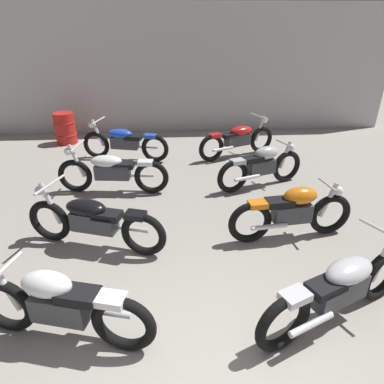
% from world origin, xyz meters
% --- Properties ---
extents(back_wall, '(12.79, 0.24, 3.60)m').
position_xyz_m(back_wall, '(0.00, 8.82, 1.80)').
color(back_wall, '#BCBAB7').
rests_on(back_wall, ground).
extents(motorcycle_left_row_0, '(1.93, 0.67, 0.88)m').
position_xyz_m(motorcycle_left_row_0, '(-1.48, 0.95, 0.46)').
color(motorcycle_left_row_0, black).
rests_on(motorcycle_left_row_0, ground).
extents(motorcycle_left_row_1, '(2.10, 0.91, 0.97)m').
position_xyz_m(motorcycle_left_row_1, '(-1.46, 2.59, 0.45)').
color(motorcycle_left_row_1, black).
rests_on(motorcycle_left_row_1, ground).
extents(motorcycle_left_row_2, '(2.17, 0.68, 0.97)m').
position_xyz_m(motorcycle_left_row_2, '(-1.47, 4.43, 0.45)').
color(motorcycle_left_row_2, black).
rests_on(motorcycle_left_row_2, ground).
extents(motorcycle_left_row_3, '(2.13, 0.80, 0.97)m').
position_xyz_m(motorcycle_left_row_3, '(-1.43, 6.25, 0.45)').
color(motorcycle_left_row_3, black).
rests_on(motorcycle_left_row_3, ground).
extents(motorcycle_right_row_0, '(2.03, 1.06, 0.97)m').
position_xyz_m(motorcycle_right_row_0, '(1.42, 1.00, 0.45)').
color(motorcycle_right_row_0, black).
rests_on(motorcycle_right_row_0, ground).
extents(motorcycle_right_row_1, '(1.97, 0.54, 0.88)m').
position_xyz_m(motorcycle_right_row_1, '(1.47, 2.64, 0.46)').
color(motorcycle_right_row_1, black).
rests_on(motorcycle_right_row_1, ground).
extents(motorcycle_right_row_2, '(1.89, 0.80, 0.88)m').
position_xyz_m(motorcycle_right_row_2, '(1.48, 4.49, 0.46)').
color(motorcycle_right_row_2, black).
rests_on(motorcycle_right_row_2, ground).
extents(motorcycle_right_row_3, '(2.03, 1.05, 0.97)m').
position_xyz_m(motorcycle_right_row_3, '(1.36, 6.29, 0.45)').
color(motorcycle_right_row_3, black).
rests_on(motorcycle_right_row_3, ground).
extents(oil_drum, '(0.59, 0.59, 0.85)m').
position_xyz_m(oil_drum, '(-3.22, 7.71, 0.43)').
color(oil_drum, red).
rests_on(oil_drum, ground).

